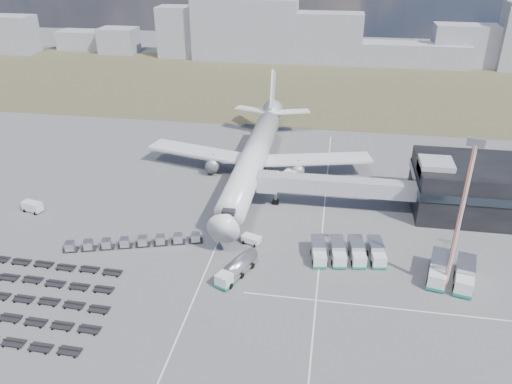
# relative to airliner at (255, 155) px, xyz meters

# --- Properties ---
(ground) EXTENTS (420.00, 420.00, 0.00)m
(ground) POSITION_rel_airliner_xyz_m (0.00, -32.38, -5.29)
(ground) COLOR #565659
(ground) RESTS_ON ground
(grass_strip) EXTENTS (420.00, 90.00, 0.01)m
(grass_strip) POSITION_rel_airliner_xyz_m (0.00, 77.62, -5.29)
(grass_strip) COLOR #49452C
(grass_strip) RESTS_ON ground
(lane_markings) EXTENTS (47.12, 110.00, 0.01)m
(lane_markings) POSITION_rel_airliner_xyz_m (9.77, -29.38, -5.29)
(lane_markings) COLOR silver
(lane_markings) RESTS_ON ground
(terminal) EXTENTS (30.40, 16.40, 11.00)m
(terminal) POSITION_rel_airliner_xyz_m (47.77, -8.41, -0.04)
(terminal) COLOR black
(terminal) RESTS_ON ground
(jet_bridge) EXTENTS (30.30, 3.80, 7.05)m
(jet_bridge) POSITION_rel_airliner_xyz_m (15.90, -11.95, -0.24)
(jet_bridge) COLOR #939399
(jet_bridge) RESTS_ON ground
(airliner) EXTENTS (51.59, 64.53, 17.62)m
(airliner) POSITION_rel_airliner_xyz_m (0.00, 0.00, 0.00)
(airliner) COLOR silver
(airliner) RESTS_ON ground
(skyline) EXTENTS (322.93, 24.86, 25.75)m
(skyline) POSITION_rel_airliner_xyz_m (2.82, 115.75, 4.43)
(skyline) COLOR gray
(skyline) RESTS_ON ground
(fuel_tanker) EXTENTS (5.59, 9.19, 2.91)m
(fuel_tanker) POSITION_rel_airliner_xyz_m (3.21, -36.40, -3.84)
(fuel_tanker) COLOR silver
(fuel_tanker) RESTS_ON ground
(pushback_tug) EXTENTS (3.65, 2.81, 1.46)m
(pushback_tug) POSITION_rel_airliner_xyz_m (3.88, -26.81, -4.56)
(pushback_tug) COLOR silver
(pushback_tug) RESTS_ON ground
(utility_van) EXTENTS (4.24, 2.70, 2.12)m
(utility_van) POSITION_rel_airliner_xyz_m (-40.19, -22.73, -4.23)
(utility_van) COLOR silver
(utility_van) RESTS_ON ground
(catering_truck) EXTENTS (4.18, 6.69, 2.86)m
(catering_truck) POSITION_rel_airliner_xyz_m (8.40, -1.23, -3.83)
(catering_truck) COLOR silver
(catering_truck) RESTS_ON ground
(service_trucks_near) EXTENTS (12.69, 8.21, 2.64)m
(service_trucks_near) POSITION_rel_airliner_xyz_m (20.44, -28.76, -3.86)
(service_trucks_near) COLOR silver
(service_trucks_near) RESTS_ON ground
(service_trucks_far) EXTENTS (8.18, 9.15, 3.17)m
(service_trucks_far) POSITION_rel_airliner_xyz_m (36.39, -32.29, -3.57)
(service_trucks_far) COLOR silver
(service_trucks_far) RESTS_ON ground
(uld_row) EXTENTS (23.17, 8.43, 1.61)m
(uld_row) POSITION_rel_airliner_xyz_m (-16.05, -31.18, -4.33)
(uld_row) COLOR black
(uld_row) RESTS_ON ground
(baggage_dollies) EXTENTS (28.29, 19.01, 0.72)m
(baggage_dollies) POSITION_rel_airliner_xyz_m (-26.76, -47.75, -4.93)
(baggage_dollies) COLOR black
(baggage_dollies) RESTS_ON ground
(floodlight_mast) EXTENTS (2.34, 1.90, 24.63)m
(floodlight_mast) POSITION_rel_airliner_xyz_m (35.25, -34.49, 7.05)
(floodlight_mast) COLOR #AB3C1B
(floodlight_mast) RESTS_ON ground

